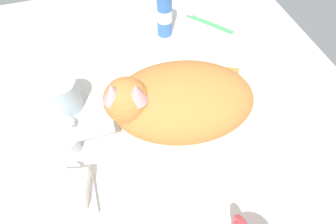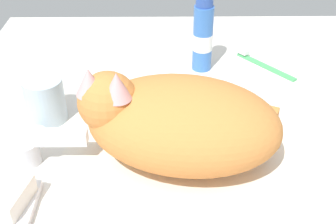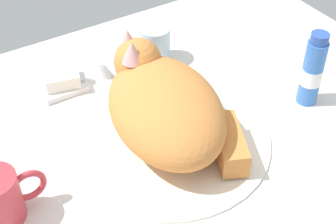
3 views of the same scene
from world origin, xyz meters
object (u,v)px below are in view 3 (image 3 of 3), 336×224
Objects in this scene: cat at (165,105)px; toothpaste_bottle at (312,71)px; rinse_cup at (155,44)px; faucet at (110,68)px; soap_bar at (62,79)px.

cat reaches higher than toothpaste_bottle.
rinse_cup is 32.33cm from toothpaste_bottle.
toothpaste_bottle is at bearing -57.37° from rinse_cup.
cat is 2.06× the size of toothpaste_bottle.
faucet is 0.44× the size of cat.
cat is 4.68× the size of soap_bar.
cat is (0.35, -20.25, 4.70)cm from faucet.
faucet is at bearing -9.25° from soap_bar.
rinse_cup is (11.00, 1.03, 1.32)cm from faucet.
toothpaste_bottle is (17.35, -27.10, 3.13)cm from rinse_cup.
cat reaches higher than faucet.
faucet is 2.08× the size of soap_bar.
rinse_cup is 0.51× the size of toothpaste_bottle.
rinse_cup is at bearing 5.34° from faucet.
cat is 24.03cm from rinse_cup.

